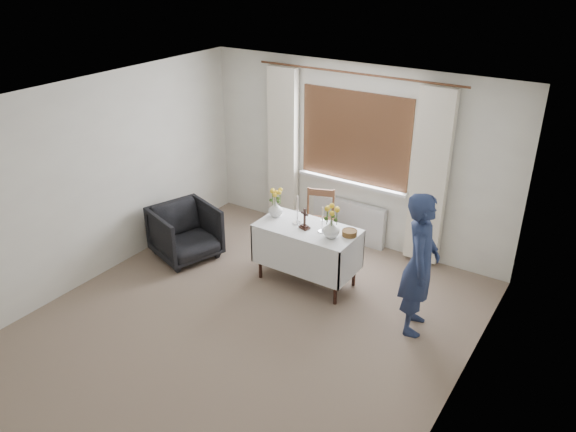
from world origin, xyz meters
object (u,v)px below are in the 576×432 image
(wooden_cross, at_px, (305,219))
(flower_vase_right, at_px, (331,229))
(altar_table, at_px, (307,255))
(wooden_chair, at_px, (318,223))
(armchair, at_px, (185,232))
(flower_vase_left, at_px, (276,209))
(person, at_px, (420,264))

(wooden_cross, distance_m, flower_vase_right, 0.37)
(flower_vase_right, bearing_deg, altar_table, 170.75)
(wooden_chair, distance_m, armchair, 1.79)
(altar_table, distance_m, flower_vase_left, 0.69)
(flower_vase_left, xyz_separation_m, flower_vase_right, (0.86, -0.12, 0.01))
(wooden_chair, xyz_separation_m, flower_vase_right, (0.62, -0.78, 0.43))
(altar_table, relative_size, person, 0.77)
(altar_table, relative_size, flower_vase_right, 5.86)
(person, height_order, flower_vase_right, person)
(wooden_chair, relative_size, person, 0.55)
(flower_vase_right, bearing_deg, person, -5.06)
(altar_table, distance_m, wooden_cross, 0.51)
(altar_table, relative_size, flower_vase_left, 6.48)
(wooden_cross, xyz_separation_m, flower_vase_right, (0.37, -0.02, -0.02))
(armchair, distance_m, flower_vase_right, 2.13)
(altar_table, xyz_separation_m, wooden_cross, (-0.02, -0.04, 0.51))
(wooden_cross, bearing_deg, flower_vase_right, 15.18)
(wooden_cross, height_order, flower_vase_right, wooden_cross)
(wooden_cross, bearing_deg, flower_vase_left, -173.38)
(person, bearing_deg, wooden_chair, 48.90)
(flower_vase_right, bearing_deg, wooden_chair, 128.37)
(armchair, bearing_deg, wooden_chair, -34.59)
(armchair, height_order, flower_vase_right, flower_vase_right)
(altar_table, distance_m, wooden_chair, 0.77)
(altar_table, distance_m, flower_vase_right, 0.61)
(wooden_cross, relative_size, flower_vase_right, 1.24)
(wooden_chair, height_order, person, person)
(altar_table, height_order, person, person)
(altar_table, bearing_deg, armchair, -168.59)
(altar_table, xyz_separation_m, person, (1.48, -0.16, 0.43))
(wooden_chair, xyz_separation_m, wooden_cross, (0.25, -0.76, 0.45))
(wooden_chair, relative_size, armchair, 1.10)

